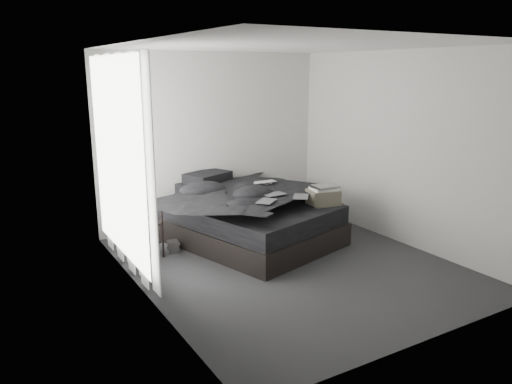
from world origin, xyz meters
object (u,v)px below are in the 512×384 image
side_stand (148,231)px  box_lower (322,231)px  laptop (265,178)px  bed (248,230)px

side_stand → box_lower: bearing=-17.7°
box_lower → laptop: bearing=121.4°
box_lower → side_stand: bearing=162.3°
bed → side_stand: 1.41m
bed → laptop: laptop is taller
bed → box_lower: bearing=-50.3°
laptop → box_lower: laptop is taller
bed → side_stand: size_ratio=3.36×
side_stand → box_lower: (2.25, -0.72, -0.17)m
laptop → side_stand: laptop is taller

